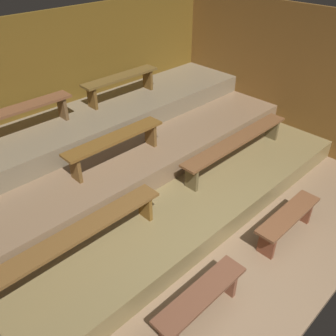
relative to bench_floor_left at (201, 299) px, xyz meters
The scene contains 13 objects.
ground 1.89m from the bench_floor_left, 63.51° to the left, with size 7.02×5.03×0.08m, color #85694D.
wall_back 4.00m from the bench_floor_left, 77.70° to the left, with size 7.02×0.06×2.36m, color brown.
wall_right 4.40m from the bench_floor_left, 22.77° to the left, with size 0.06×5.03×2.36m, color brown.
platform_lower 2.29m from the bench_floor_left, 68.70° to the left, with size 6.22×3.30×0.30m, color olive.
platform_middle 2.82m from the bench_floor_left, 72.85° to the left, with size 6.22×2.18×0.30m, color #83664A.
platform_upper 3.32m from the bench_floor_left, 75.37° to the left, with size 6.22×1.20×0.30m, color #7C6D54.
bench_floor_left is the anchor object (origin of this frame).
bench_floor_right 1.66m from the bench_floor_left, ahead, with size 1.13×0.27×0.39m.
bench_lower_left 1.46m from the bench_floor_left, 115.47° to the left, with size 2.27×0.27×0.39m.
bench_lower_right 2.63m from the bench_floor_left, 29.49° to the left, with size 2.27×0.27×0.39m.
bench_middle_center 2.38m from the bench_floor_left, 72.91° to the left, with size 1.54×0.27×0.39m.
bench_upper_left 3.45m from the bench_floor_left, 90.53° to the left, with size 1.43×0.27×0.39m.
bench_upper_right 3.84m from the bench_floor_left, 63.01° to the left, with size 1.43×0.27×0.39m.
Camera 1 is at (-2.60, -0.90, 3.38)m, focal length 38.27 mm.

